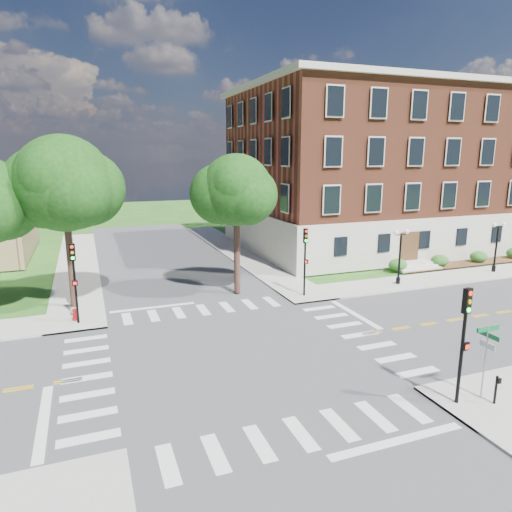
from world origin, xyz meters
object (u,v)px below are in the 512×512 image
object	(u,v)px
traffic_signal_nw	(74,273)
traffic_signal_ne	(305,253)
traffic_signal_se	(464,331)
twin_lamp_east	(497,244)
twin_lamp_west	(400,253)
street_sign_pole	(486,348)
push_button_post	(496,388)
fire_hydrant	(75,315)

from	to	relation	value
traffic_signal_nw	traffic_signal_ne	bearing A→B (deg)	0.57
traffic_signal_se	twin_lamp_east	world-z (taller)	traffic_signal_se
traffic_signal_ne	twin_lamp_east	xyz separation A→B (m)	(18.19, 0.40, -0.66)
twin_lamp_west	street_sign_pole	xyz separation A→B (m)	(-7.56, -15.23, -0.21)
traffic_signal_nw	twin_lamp_west	world-z (taller)	traffic_signal_nw
push_button_post	fire_hydrant	size ratio (longest dim) A/B	1.60
traffic_signal_nw	twin_lamp_west	distance (m)	23.13
twin_lamp_east	fire_hydrant	size ratio (longest dim) A/B	5.64
twin_lamp_west	fire_hydrant	xyz separation A→B (m)	(-23.31, 0.26, -2.06)
traffic_signal_se	push_button_post	distance (m)	2.81
traffic_signal_se	street_sign_pole	bearing A→B (deg)	-1.93
traffic_signal_ne	fire_hydrant	distance (m)	15.42
traffic_signal_ne	twin_lamp_east	distance (m)	18.20
traffic_signal_nw	twin_lamp_west	size ratio (longest dim) A/B	1.13
twin_lamp_west	push_button_post	bearing A→B (deg)	-115.18
twin_lamp_west	twin_lamp_east	xyz separation A→B (m)	(10.05, 0.26, 0.00)
twin_lamp_west	street_sign_pole	bearing A→B (deg)	-116.39
traffic_signal_se	push_button_post	xyz separation A→B (m)	(1.36, -0.60, -2.39)
traffic_signal_ne	push_button_post	world-z (taller)	traffic_signal_ne
traffic_signal_se	traffic_signal_nw	world-z (taller)	same
twin_lamp_east	fire_hydrant	bearing A→B (deg)	179.99
traffic_signal_se	fire_hydrant	distance (m)	21.38
traffic_signal_se	street_sign_pole	xyz separation A→B (m)	(1.22, -0.04, -0.88)
traffic_signal_se	fire_hydrant	size ratio (longest dim) A/B	6.40
traffic_signal_nw	street_sign_pole	xyz separation A→B (m)	(15.56, -14.95, -0.88)
traffic_signal_ne	twin_lamp_west	distance (m)	8.16
twin_lamp_west	push_button_post	distance (m)	17.54
traffic_signal_ne	street_sign_pole	size ratio (longest dim) A/B	1.55
traffic_signal_se	twin_lamp_west	xyz separation A→B (m)	(8.78, 15.19, -0.66)
push_button_post	fire_hydrant	bearing A→B (deg)	134.68
twin_lamp_east	twin_lamp_west	bearing A→B (deg)	-178.53
traffic_signal_se	push_button_post	bearing A→B (deg)	-24.01
traffic_signal_se	street_sign_pole	distance (m)	1.50
traffic_signal_nw	twin_lamp_east	size ratio (longest dim) A/B	1.13
push_button_post	fire_hydrant	world-z (taller)	push_button_post
twin_lamp_west	fire_hydrant	bearing A→B (deg)	179.35
traffic_signal_ne	twin_lamp_west	bearing A→B (deg)	0.97
traffic_signal_se	twin_lamp_west	world-z (taller)	traffic_signal_se
push_button_post	street_sign_pole	bearing A→B (deg)	103.41
street_sign_pole	fire_hydrant	distance (m)	22.17
twin_lamp_east	street_sign_pole	distance (m)	23.46
fire_hydrant	traffic_signal_ne	bearing A→B (deg)	-1.51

